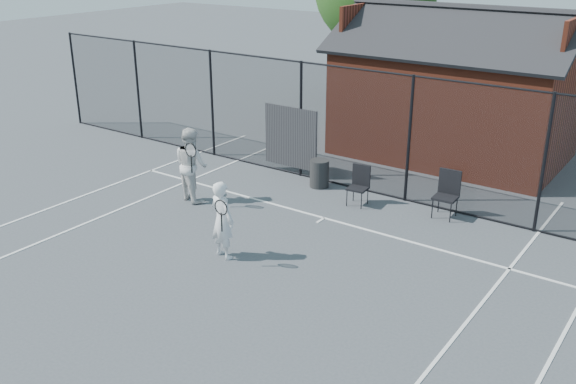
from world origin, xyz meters
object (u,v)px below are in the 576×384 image
Objects in this scene: waste_bin at (319,173)px; clubhouse at (455,99)px; player_front at (222,220)px; chair_left at (358,187)px; player_back at (191,164)px; chair_right at (446,195)px.

clubhouse is at bearing 69.32° from waste_bin.
chair_left is at bearing 77.66° from player_front.
player_back reaches higher than player_front.
clubhouse reaches higher than waste_bin.
chair_left is at bearing -20.04° from waste_bin.
waste_bin is (2.00, 2.45, -0.53)m from player_back.
chair_right is at bearing 57.30° from player_front.
waste_bin is (-3.30, 0.00, -0.17)m from chair_right.
chair_left is at bearing -168.69° from chair_right.
waste_bin is at bearing -110.68° from clubhouse.
player_back is at bearing -118.15° from clubhouse.
clubhouse reaches higher than player_front.
chair_left is (0.83, 3.80, -0.33)m from player_front.
chair_left is at bearing 29.99° from player_back.
player_front is 1.51× the size of chair_right.
chair_right is at bearing 9.18° from chair_left.
waste_bin is at bearing 154.62° from chair_left.
clubhouse is at bearing 81.27° from chair_left.
chair_right is 3.31m from waste_bin.
clubhouse reaches higher than chair_left.
player_back reaches higher than chair_right.
clubhouse is 6.27× the size of chair_right.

